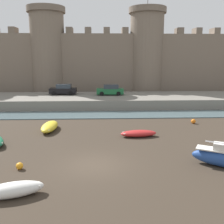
% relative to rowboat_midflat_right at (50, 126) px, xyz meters
% --- Properties ---
extents(ground_plane, '(160.00, 160.00, 0.00)m').
position_rel_rowboat_midflat_right_xyz_m(ground_plane, '(4.57, -8.77, -0.41)').
color(ground_plane, '#382D23').
extents(water_channel, '(80.00, 4.50, 0.10)m').
position_rel_rowboat_midflat_right_xyz_m(water_channel, '(4.57, 6.99, -0.36)').
color(water_channel, slate).
rests_on(water_channel, ground).
extents(quay_road, '(65.96, 10.00, 1.45)m').
position_rel_rowboat_midflat_right_xyz_m(quay_road, '(4.57, 14.24, 0.31)').
color(quay_road, slate).
rests_on(quay_road, ground).
extents(castle, '(60.68, 6.73, 18.89)m').
position_rel_rowboat_midflat_right_xyz_m(castle, '(4.57, 23.90, 6.67)').
color(castle, '#7A6B5B').
rests_on(castle, ground).
extents(rowboat_midflat_right, '(1.59, 3.97, 0.80)m').
position_rel_rowboat_midflat_right_xyz_m(rowboat_midflat_right, '(0.00, 0.00, 0.00)').
color(rowboat_midflat_right, yellow).
rests_on(rowboat_midflat_right, ground).
extents(rowboat_midflat_left, '(3.37, 1.45, 0.59)m').
position_rel_rowboat_midflat_right_xyz_m(rowboat_midflat_left, '(8.47, -2.43, -0.10)').
color(rowboat_midflat_left, red).
rests_on(rowboat_midflat_left, ground).
extents(rowboat_foreground_centre, '(3.28, 1.94, 0.76)m').
position_rel_rowboat_midflat_right_xyz_m(rowboat_foreground_centre, '(0.52, -12.68, -0.02)').
color(rowboat_foreground_centre, silver).
rests_on(rowboat_foreground_centre, ground).
extents(mooring_buoy_mid_mud, '(0.51, 0.51, 0.51)m').
position_rel_rowboat_midflat_right_xyz_m(mooring_buoy_mid_mud, '(15.15, 2.15, -0.16)').
color(mooring_buoy_mid_mud, orange).
rests_on(mooring_buoy_mid_mud, ground).
extents(mooring_buoy_near_channel, '(0.46, 0.46, 0.46)m').
position_rel_rowboat_midflat_right_xyz_m(mooring_buoy_near_channel, '(-0.17, -9.25, -0.19)').
color(mooring_buoy_near_channel, orange).
rests_on(mooring_buoy_near_channel, ground).
extents(car_quay_west, '(4.13, 1.95, 1.62)m').
position_rel_rowboat_midflat_right_xyz_m(car_quay_west, '(-0.78, 15.86, 1.81)').
color(car_quay_west, black).
rests_on(car_quay_west, quay_road).
extents(car_quay_east, '(4.13, 1.95, 1.62)m').
position_rel_rowboat_midflat_right_xyz_m(car_quay_east, '(6.55, 14.88, 1.81)').
color(car_quay_east, '#1E6638').
rests_on(car_quay_east, quay_road).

